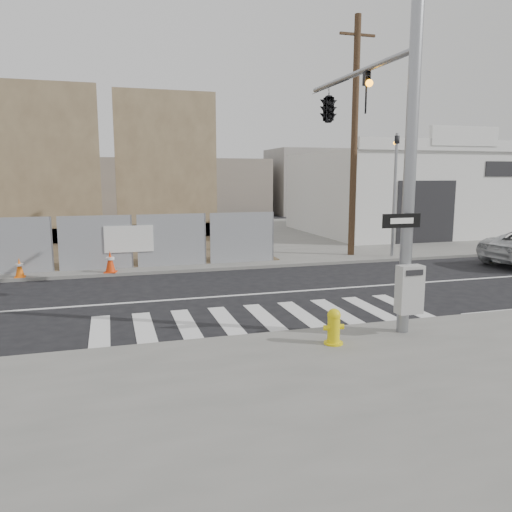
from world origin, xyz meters
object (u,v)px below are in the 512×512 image
object	(u,v)px
traffic_cone_c	(19,268)
traffic_cone_d	(110,262)
fire_hydrant	(334,327)
auto_shop	(406,193)
signal_pole	(351,128)

from	to	relation	value
traffic_cone_c	traffic_cone_d	distance (m)	2.99
fire_hydrant	traffic_cone_d	xyz separation A→B (m)	(-4.38, 9.35, 0.02)
fire_hydrant	traffic_cone_d	size ratio (longest dim) A/B	0.94
auto_shop	traffic_cone_c	xyz separation A→B (m)	(-20.70, -8.75, -2.09)
signal_pole	fire_hydrant	size ratio (longest dim) A/B	9.35
signal_pole	fire_hydrant	bearing A→B (deg)	-120.71
auto_shop	traffic_cone_d	distance (m)	19.86
auto_shop	traffic_cone_d	bearing A→B (deg)	-153.72
signal_pole	traffic_cone_d	world-z (taller)	signal_pole
traffic_cone_c	fire_hydrant	bearing A→B (deg)	-51.76
signal_pole	traffic_cone_d	distance (m)	9.80
auto_shop	fire_hydrant	size ratio (longest dim) A/B	16.02
traffic_cone_c	traffic_cone_d	size ratio (longest dim) A/B	0.84
auto_shop	fire_hydrant	bearing A→B (deg)	-126.39
traffic_cone_d	auto_shop	bearing A→B (deg)	26.28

